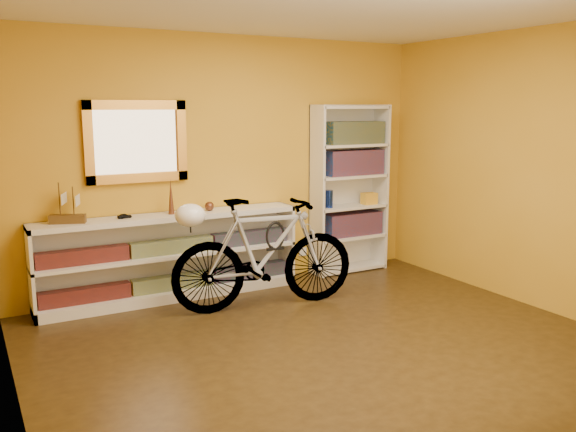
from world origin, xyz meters
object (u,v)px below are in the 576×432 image
bookcase (349,189)px  helmet (190,215)px  console_unit (171,257)px  bicycle (265,253)px

bookcase → helmet: bearing=-164.0°
console_unit → bookcase: size_ratio=1.37×
helmet → bookcase: bearing=16.0°
console_unit → bicycle: size_ratio=1.44×
bookcase → bicycle: (-1.44, -0.71, -0.42)m
console_unit → bicycle: (0.68, -0.69, 0.11)m
bicycle → console_unit: bearing=53.2°
bookcase → helmet: 2.21m
bicycle → helmet: size_ratio=6.59×
bicycle → helmet: bearing=90.0°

